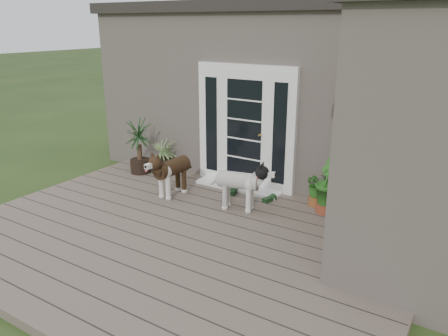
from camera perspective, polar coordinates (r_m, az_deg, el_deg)
The scene contains 16 objects.
deck at distance 6.20m, azimuth -5.98°, elevation -9.14°, with size 6.20×4.60×0.12m, color #6B5B4C.
house_main at distance 9.30m, azimuth 10.27°, elevation 9.68°, with size 7.40×4.00×3.10m, color #665E54.
roof_main at distance 9.20m, azimuth 10.88°, elevation 19.88°, with size 7.60×4.20×0.20m, color #2D2826.
house_wing at distance 5.57m, azimuth 25.55°, elevation 2.40°, with size 1.60×2.40×3.10m, color #665E54.
door_unit at distance 7.63m, azimuth 2.79°, elevation 5.36°, with size 1.90×0.14×2.15m, color white.
door_step at distance 7.77m, azimuth 1.94°, elevation -2.48°, with size 1.60×0.40×0.05m, color white.
brindle_dog at distance 7.39m, azimuth -6.77°, elevation -0.92°, with size 0.37×0.87×0.73m, color #3D2816, non-canonical shape.
white_dog at distance 6.80m, azimuth 1.90°, elevation -2.68°, with size 0.36×0.84×0.70m, color white, non-canonical shape.
spider_plant at distance 8.59m, azimuth -7.75°, elevation 1.82°, with size 0.69×0.69×0.73m, color #98B670, non-canonical shape.
yucca at distance 8.59m, azimuth -11.05°, elevation 2.81°, with size 0.74×0.74×1.07m, color #113317, non-canonical shape.
herb_a at distance 7.13m, azimuth 12.00°, elevation -3.02°, with size 0.38×0.38×0.48m, color #1D5B1A.
herb_b at distance 6.86m, azimuth 13.16°, elevation -3.14°, with size 0.45×0.45×0.67m, color #28601B.
herb_c at distance 6.77m, azimuth 20.48°, elevation -4.64°, with size 0.36×0.36×0.56m, color #164F16.
sapling at distance 5.76m, azimuth 18.20°, elevation -2.07°, with size 0.51×0.51×1.74m, color #1B4C15, non-canonical shape.
clog_left at distance 7.53m, azimuth 1.22°, elevation -2.99°, with size 0.15×0.32×0.10m, color black, non-canonical shape.
clog_right at distance 7.25m, azimuth 5.95°, elevation -3.99°, with size 0.14×0.30×0.09m, color black, non-canonical shape.
Camera 1 is at (3.46, -3.88, 2.92)m, focal length 34.92 mm.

